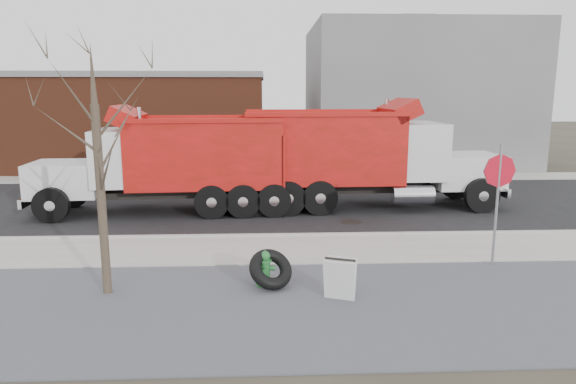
{
  "coord_description": "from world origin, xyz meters",
  "views": [
    {
      "loc": [
        0.2,
        -13.09,
        4.24
      ],
      "look_at": [
        0.83,
        1.39,
        1.4
      ],
      "focal_mm": 32.0,
      "sensor_mm": 36.0,
      "label": 1
    }
  ],
  "objects_px": {
    "stop_sign": "(498,185)",
    "dump_truck_red_b": "(173,160)",
    "fire_hydrant": "(265,270)",
    "sandwich_board": "(340,279)",
    "dump_truck_red_a": "(358,154)",
    "truck_tire": "(271,269)"
  },
  "relations": [
    {
      "from": "dump_truck_red_a",
      "to": "dump_truck_red_b",
      "type": "height_order",
      "value": "dump_truck_red_a"
    },
    {
      "from": "stop_sign",
      "to": "dump_truck_red_a",
      "type": "xyz_separation_m",
      "value": [
        -2.2,
        6.67,
        -0.04
      ]
    },
    {
      "from": "sandwich_board",
      "to": "stop_sign",
      "type": "bearing_deg",
      "value": 46.53
    },
    {
      "from": "sandwich_board",
      "to": "dump_truck_red_a",
      "type": "relative_size",
      "value": 0.09
    },
    {
      "from": "dump_truck_red_b",
      "to": "fire_hydrant",
      "type": "bearing_deg",
      "value": 110.72
    },
    {
      "from": "truck_tire",
      "to": "stop_sign",
      "type": "distance_m",
      "value": 5.87
    },
    {
      "from": "stop_sign",
      "to": "sandwich_board",
      "type": "bearing_deg",
      "value": -137.3
    },
    {
      "from": "sandwich_board",
      "to": "dump_truck_red_b",
      "type": "distance_m",
      "value": 9.53
    },
    {
      "from": "dump_truck_red_a",
      "to": "dump_truck_red_b",
      "type": "distance_m",
      "value": 6.69
    },
    {
      "from": "fire_hydrant",
      "to": "stop_sign",
      "type": "xyz_separation_m",
      "value": [
        5.63,
        1.12,
        1.67
      ]
    },
    {
      "from": "stop_sign",
      "to": "dump_truck_red_b",
      "type": "height_order",
      "value": "dump_truck_red_b"
    },
    {
      "from": "fire_hydrant",
      "to": "dump_truck_red_b",
      "type": "xyz_separation_m",
      "value": [
        -3.23,
        7.25,
        1.53
      ]
    },
    {
      "from": "truck_tire",
      "to": "dump_truck_red_b",
      "type": "relative_size",
      "value": 0.14
    },
    {
      "from": "sandwich_board",
      "to": "dump_truck_red_a",
      "type": "xyz_separation_m",
      "value": [
        1.9,
        8.66,
        1.53
      ]
    },
    {
      "from": "dump_truck_red_b",
      "to": "sandwich_board",
      "type": "bearing_deg",
      "value": 117.1
    },
    {
      "from": "fire_hydrant",
      "to": "sandwich_board",
      "type": "bearing_deg",
      "value": -29.89
    },
    {
      "from": "truck_tire",
      "to": "stop_sign",
      "type": "xyz_separation_m",
      "value": [
        5.51,
        1.24,
        1.62
      ]
    },
    {
      "from": "stop_sign",
      "to": "dump_truck_red_b",
      "type": "xyz_separation_m",
      "value": [
        -8.87,
        6.13,
        -0.14
      ]
    },
    {
      "from": "truck_tire",
      "to": "sandwich_board",
      "type": "bearing_deg",
      "value": -28.11
    },
    {
      "from": "fire_hydrant",
      "to": "truck_tire",
      "type": "height_order",
      "value": "truck_tire"
    },
    {
      "from": "truck_tire",
      "to": "dump_truck_red_a",
      "type": "distance_m",
      "value": 8.71
    },
    {
      "from": "sandwich_board",
      "to": "dump_truck_red_b",
      "type": "bearing_deg",
      "value": 141.03
    }
  ]
}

